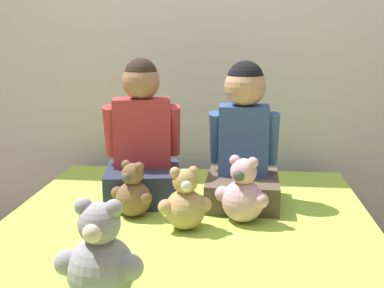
% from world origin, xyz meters
% --- Properties ---
extents(wall_behind_bed, '(8.00, 0.06, 2.50)m').
position_xyz_m(wall_behind_bed, '(0.00, 1.08, 1.25)').
color(wall_behind_bed, silver).
rests_on(wall_behind_bed, ground_plane).
extents(child_on_left, '(0.38, 0.37, 0.64)m').
position_xyz_m(child_on_left, '(-0.23, 0.41, 0.72)').
color(child_on_left, '#282D47').
rests_on(child_on_left, bed).
extents(child_on_right, '(0.33, 0.36, 0.63)m').
position_xyz_m(child_on_right, '(0.22, 0.42, 0.73)').
color(child_on_right, brown).
rests_on(child_on_right, bed).
extents(teddy_bear_held_by_left_child, '(0.19, 0.15, 0.24)m').
position_xyz_m(teddy_bear_held_by_left_child, '(-0.23, 0.18, 0.56)').
color(teddy_bear_held_by_left_child, brown).
rests_on(teddy_bear_held_by_left_child, bed).
extents(teddy_bear_held_by_right_child, '(0.22, 0.17, 0.27)m').
position_xyz_m(teddy_bear_held_by_right_child, '(0.22, 0.17, 0.58)').
color(teddy_bear_held_by_right_child, '#DBA3B2').
rests_on(teddy_bear_held_by_right_child, bed).
extents(teddy_bear_between_children, '(0.20, 0.16, 0.25)m').
position_xyz_m(teddy_bear_between_children, '(-0.00, 0.07, 0.57)').
color(teddy_bear_between_children, tan).
rests_on(teddy_bear_between_children, bed).
extents(teddy_bear_at_foot_of_bed, '(0.26, 0.19, 0.31)m').
position_xyz_m(teddy_bear_at_foot_of_bed, '(-0.18, -0.48, 0.59)').
color(teddy_bear_at_foot_of_bed, '#939399').
rests_on(teddy_bear_at_foot_of_bed, bed).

